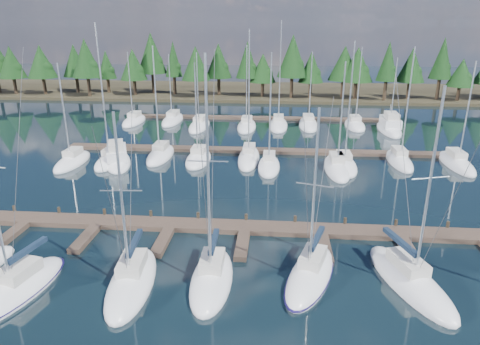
# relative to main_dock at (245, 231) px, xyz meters

# --- Properties ---
(ground) EXTENTS (260.00, 260.00, 0.00)m
(ground) POSITION_rel_main_dock_xyz_m (0.00, 12.64, -0.20)
(ground) COLOR black
(ground) RESTS_ON ground
(far_shore) EXTENTS (220.00, 30.00, 0.60)m
(far_shore) POSITION_rel_main_dock_xyz_m (0.00, 72.64, 0.10)
(far_shore) COLOR #322C1C
(far_shore) RESTS_ON ground
(main_dock) EXTENTS (44.00, 6.13, 0.90)m
(main_dock) POSITION_rel_main_dock_xyz_m (0.00, 0.00, 0.00)
(main_dock) COLOR #48382D
(main_dock) RESTS_ON ground
(back_docks) EXTENTS (50.00, 21.80, 0.40)m
(back_docks) POSITION_rel_main_dock_xyz_m (0.00, 32.23, -0.00)
(back_docks) COLOR #48382D
(back_docks) RESTS_ON ground
(front_sailboat_1) EXTENTS (4.48, 8.47, 15.18)m
(front_sailboat_1) POSITION_rel_main_dock_xyz_m (-13.31, -9.04, 0.09)
(front_sailboat_1) COLOR white
(front_sailboat_1) RESTS_ON ground
(front_sailboat_2) EXTENTS (3.44, 8.47, 11.99)m
(front_sailboat_2) POSITION_rel_main_dock_xyz_m (-6.56, -7.64, 0.08)
(front_sailboat_2) COLOR white
(front_sailboat_2) RESTS_ON ground
(front_sailboat_3) EXTENTS (2.72, 7.60, 15.02)m
(front_sailboat_3) POSITION_rel_main_dock_xyz_m (-1.57, -6.92, 0.11)
(front_sailboat_3) COLOR white
(front_sailboat_3) RESTS_ON ground
(front_sailboat_4) EXTENTS (4.94, 8.65, 12.06)m
(front_sailboat_4) POSITION_rel_main_dock_xyz_m (4.74, -5.90, 0.08)
(front_sailboat_4) COLOR white
(front_sailboat_4) RESTS_ON ground
(front_sailboat_5) EXTENTS (5.17, 9.28, 13.37)m
(front_sailboat_5) POSITION_rel_main_dock_xyz_m (10.94, -6.04, 0.08)
(front_sailboat_5) COLOR white
(front_sailboat_5) RESTS_ON ground
(back_sailboat_rows) EXTENTS (47.51, 32.78, 16.91)m
(back_sailboat_rows) POSITION_rel_main_dock_xyz_m (0.05, 27.63, 0.06)
(back_sailboat_rows) COLOR white
(back_sailboat_rows) RESTS_ON ground
(motor_yacht_left) EXTENTS (5.88, 9.29, 4.41)m
(motor_yacht_left) POSITION_rel_main_dock_xyz_m (-16.37, 16.59, 0.28)
(motor_yacht_left) COLOR white
(motor_yacht_left) RESTS_ON ground
(motor_yacht_right) EXTENTS (3.46, 9.61, 4.76)m
(motor_yacht_right) POSITION_rel_main_dock_xyz_m (19.68, 35.96, 0.32)
(motor_yacht_right) COLOR white
(motor_yacht_right) RESTS_ON ground
(tree_line) EXTENTS (185.00, 12.06, 13.46)m
(tree_line) POSITION_rel_main_dock_xyz_m (-2.61, 62.89, 7.43)
(tree_line) COLOR black
(tree_line) RESTS_ON far_shore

